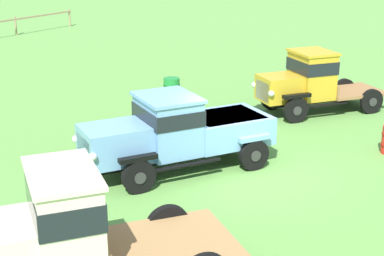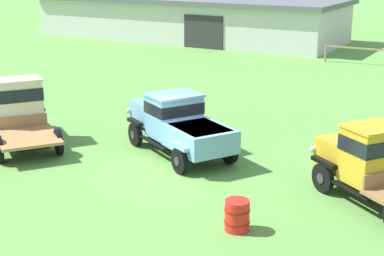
# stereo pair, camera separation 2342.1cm
# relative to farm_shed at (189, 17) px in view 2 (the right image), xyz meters

# --- Properties ---
(ground_plane) EXTENTS (240.00, 240.00, 0.00)m
(ground_plane) POSITION_rel_farm_shed_xyz_m (15.11, -26.90, -1.70)
(ground_plane) COLOR #5B9342
(farm_shed) EXTENTS (25.14, 9.13, 3.36)m
(farm_shed) POSITION_rel_farm_shed_xyz_m (0.00, 0.00, 0.00)
(farm_shed) COLOR silver
(farm_shed) RESTS_ON ground
(vintage_truck_foreground_near) EXTENTS (5.07, 4.33, 2.35)m
(vintage_truck_foreground_near) POSITION_rel_farm_shed_xyz_m (8.45, -27.04, -0.49)
(vintage_truck_foreground_near) COLOR black
(vintage_truck_foreground_near) RESTS_ON ground
(vintage_truck_second_in_line) EXTENTS (5.26, 3.95, 2.05)m
(vintage_truck_second_in_line) POSITION_rel_farm_shed_xyz_m (14.29, -25.33, -0.63)
(vintage_truck_second_in_line) COLOR black
(vintage_truck_second_in_line) RESTS_ON ground
(vintage_truck_midrow_center) EXTENTS (4.65, 3.93, 2.18)m
(vintage_truck_midrow_center) POSITION_rel_farm_shed_xyz_m (20.98, -26.14, -0.56)
(vintage_truck_midrow_center) COLOR black
(vintage_truck_midrow_center) RESTS_ON ground
(oil_drum_beside_row) EXTENTS (0.65, 0.65, 0.80)m
(oil_drum_beside_row) POSITION_rel_farm_shed_xyz_m (18.68, -29.73, -1.30)
(oil_drum_beside_row) COLOR red
(oil_drum_beside_row) RESTS_ON ground
(oil_drum_near_fence) EXTENTS (0.63, 0.63, 0.87)m
(oil_drum_near_fence) POSITION_rel_farm_shed_xyz_m (19.68, -21.29, -1.27)
(oil_drum_near_fence) COLOR #1E7F33
(oil_drum_near_fence) RESTS_ON ground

